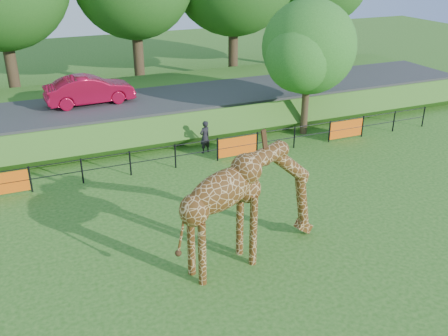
# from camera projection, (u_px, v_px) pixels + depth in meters

# --- Properties ---
(ground) EXTENTS (90.00, 90.00, 0.00)m
(ground) POSITION_uv_depth(u_px,v_px,m) (257.00, 265.00, 15.33)
(ground) COLOR #255D17
(ground) RESTS_ON ground
(giraffe) EXTENTS (5.27, 2.01, 3.71)m
(giraffe) POSITION_uv_depth(u_px,v_px,m) (251.00, 205.00, 15.01)
(giraffe) COLOR #502E10
(giraffe) RESTS_ON ground
(perimeter_fence) EXTENTS (28.07, 0.10, 1.10)m
(perimeter_fence) POSITION_uv_depth(u_px,v_px,m) (175.00, 156.00, 21.82)
(perimeter_fence) COLOR black
(perimeter_fence) RESTS_ON ground
(embankment) EXTENTS (40.00, 9.00, 1.30)m
(embankment) POSITION_uv_depth(u_px,v_px,m) (134.00, 107.00, 28.07)
(embankment) COLOR #255D17
(embankment) RESTS_ON ground
(road) EXTENTS (40.00, 5.00, 0.12)m
(road) POSITION_uv_depth(u_px,v_px,m) (140.00, 102.00, 26.52)
(road) COLOR #2F2F32
(road) RESTS_ON embankment
(car_red) EXTENTS (4.58, 1.87, 1.48)m
(car_red) POSITION_uv_depth(u_px,v_px,m) (90.00, 90.00, 25.72)
(car_red) COLOR #B00C30
(car_red) RESTS_ON road
(visitor) EXTENTS (0.67, 0.55, 1.57)m
(visitor) POSITION_uv_depth(u_px,v_px,m) (205.00, 137.00, 23.33)
(visitor) COLOR black
(visitor) RESTS_ON ground
(tree_east) EXTENTS (5.40, 4.71, 6.76)m
(tree_east) POSITION_uv_depth(u_px,v_px,m) (310.00, 50.00, 24.37)
(tree_east) COLOR #382719
(tree_east) RESTS_ON ground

